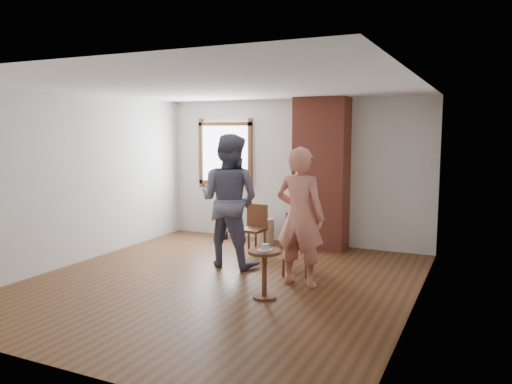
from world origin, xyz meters
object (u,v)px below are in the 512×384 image
dining_chair_right (298,240)px  man (229,200)px  dining_chair_left (254,226)px  stoneware_crock (265,231)px  person_pink (300,217)px  side_table (264,266)px

dining_chair_right → man: (-1.09, -0.05, 0.52)m
dining_chair_right → man: 1.21m
dining_chair_left → stoneware_crock: bearing=105.0°
dining_chair_left → man: 0.98m
stoneware_crock → dining_chair_right: dining_chair_right is taller
man → person_pink: man is taller
stoneware_crock → side_table: 3.01m
stoneware_crock → side_table: size_ratio=0.77×
side_table → man: 1.70m
man → side_table: bearing=134.9°
stoneware_crock → dining_chair_right: size_ratio=0.54×
stoneware_crock → side_table: bearing=-65.8°
side_table → man: man is taller
person_pink → stoneware_crock: bearing=-52.2°
stoneware_crock → side_table: (1.23, -2.74, 0.17)m
man → person_pink: size_ratio=1.08×
dining_chair_right → side_table: 1.20m
stoneware_crock → person_pink: 2.61m
dining_chair_left → man: bearing=-87.9°
man → person_pink: 1.40m
dining_chair_left → dining_chair_right: (1.06, -0.78, 0.02)m
side_table → man: (-1.10, 1.16, 0.59)m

